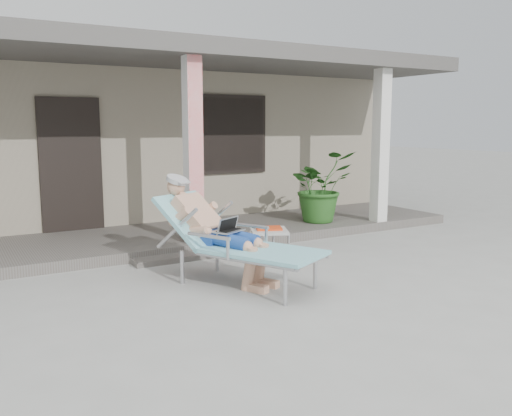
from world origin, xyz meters
TOP-DOWN VIEW (x-y plane):
  - ground at (0.00, 0.00)m, footprint 60.00×60.00m
  - house at (0.00, 6.50)m, footprint 10.40×5.40m
  - porch_deck at (0.00, 3.00)m, footprint 10.00×2.00m
  - porch_overhang at (0.00, 2.95)m, footprint 10.00×2.30m
  - porch_step at (0.00, 1.85)m, footprint 2.00×0.30m
  - lounger at (-0.28, 0.62)m, footprint 1.57×2.10m
  - side_table at (0.74, 1.32)m, footprint 0.65×0.65m
  - potted_palm at (2.60, 2.65)m, footprint 1.12×0.97m

SIDE VIEW (x-z plane):
  - ground at x=0.00m, z-range 0.00..0.00m
  - porch_step at x=0.00m, z-range 0.00..0.07m
  - porch_deck at x=0.00m, z-range 0.00..0.15m
  - side_table at x=0.74m, z-range 0.15..0.59m
  - potted_palm at x=2.60m, z-range 0.15..1.38m
  - lounger at x=-0.28m, z-range 0.15..1.48m
  - house at x=0.00m, z-range 0.02..3.32m
  - porch_overhang at x=0.00m, z-range 1.36..4.21m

